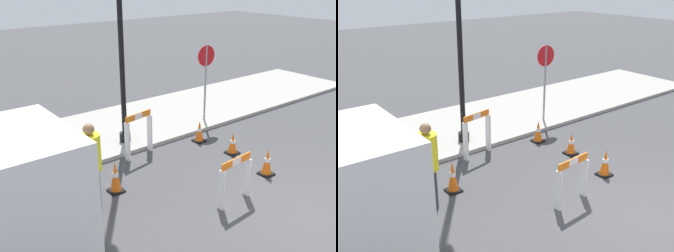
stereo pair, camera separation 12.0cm
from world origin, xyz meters
The scene contains 10 objects.
ground_plane centered at (0.00, 0.00, 0.00)m, with size 60.00×60.00×0.00m, color #424244.
sidewalk_slab centered at (0.00, 6.16, 0.05)m, with size 18.00×3.31×0.10m.
stop_sign centered at (1.77, 5.03, 1.60)m, with size 0.60×0.06×2.23m.
barricade_0 centered at (-0.79, 1.43, 0.52)m, with size 0.84×0.19×0.97m.
barricade_1 centered at (-1.06, 4.35, 0.60)m, with size 0.84×0.28×1.11m.
traffic_cone_0 centered at (0.84, 2.99, 0.27)m, with size 0.30×0.30×0.56m.
traffic_cone_1 centered at (0.69, 4.06, 0.29)m, with size 0.30×0.30×0.59m.
traffic_cone_2 centered at (-2.43, 3.20, 0.33)m, with size 0.30×0.30×0.69m.
traffic_cone_3 centered at (0.62, 1.75, 0.30)m, with size 0.30×0.30×0.63m.
person_worker centered at (-3.08, 2.91, 0.94)m, with size 0.40×0.40×1.76m.
Camera 1 is at (-5.96, -3.06, 4.26)m, focal length 42.00 mm.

